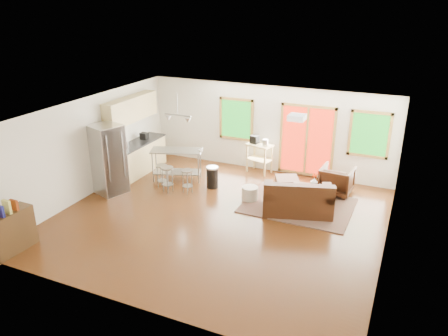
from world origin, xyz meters
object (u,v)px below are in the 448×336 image
at_px(loveseat, 298,200).
at_px(ottoman, 287,185).
at_px(kitchen_cart, 259,148).
at_px(rug, 298,205).
at_px(refrigerator, 108,159).
at_px(island, 177,159).
at_px(armchair, 337,179).
at_px(coffee_table, 313,191).

xyz_separation_m(loveseat, ottoman, (-0.60, 1.14, -0.15)).
distance_m(ottoman, kitchen_cart, 1.65).
bearing_deg(rug, refrigerator, -165.94).
bearing_deg(island, kitchen_cart, 37.40).
relative_size(armchair, ottoman, 1.42).
relative_size(ottoman, refrigerator, 0.32).
bearing_deg(ottoman, rug, -54.68).
relative_size(rug, refrigerator, 1.42).
relative_size(loveseat, refrigerator, 0.99).
relative_size(coffee_table, refrigerator, 0.62).
distance_m(ottoman, island, 3.21).
bearing_deg(armchair, kitchen_cart, -9.70).
bearing_deg(refrigerator, kitchen_cart, 61.89).
xyz_separation_m(loveseat, island, (-3.74, 0.64, 0.28)).
bearing_deg(ottoman, refrigerator, -155.78).
distance_m(armchair, island, 4.48).
bearing_deg(armchair, coffee_table, 70.14).
relative_size(coffee_table, ottoman, 1.96).
height_order(rug, island, island).
bearing_deg(island, ottoman, 9.11).
height_order(coffee_table, ottoman, coffee_table).
relative_size(rug, island, 1.72).
xyz_separation_m(armchair, kitchen_cart, (-2.43, 0.60, 0.35)).
bearing_deg(kitchen_cart, island, -142.60).
distance_m(loveseat, refrigerator, 5.07).
bearing_deg(refrigerator, island, 68.90).
distance_m(rug, ottoman, 0.93).
bearing_deg(kitchen_cart, loveseat, -50.26).
xyz_separation_m(coffee_table, kitchen_cart, (-2.02, 1.52, 0.39)).
bearing_deg(ottoman, kitchen_cart, 139.79).
bearing_deg(kitchen_cart, armchair, -13.79).
xyz_separation_m(loveseat, coffee_table, (0.24, 0.62, 0.03)).
height_order(coffee_table, island, island).
height_order(rug, kitchen_cart, kitchen_cart).
xyz_separation_m(ottoman, refrigerator, (-4.37, -1.97, 0.74)).
relative_size(coffee_table, armchair, 1.38).
bearing_deg(kitchen_cart, refrigerator, -137.17).
bearing_deg(rug, ottoman, 125.32).
xyz_separation_m(rug, ottoman, (-0.52, 0.74, 0.18)).
height_order(loveseat, island, island).
relative_size(loveseat, island, 1.20).
relative_size(rug, kitchen_cart, 2.36).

